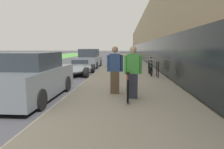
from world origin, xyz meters
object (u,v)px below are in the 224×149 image
Objects in this scene: parked_sedan_curbside at (30,78)px; parked_sedan_far at (89,59)px; bike_rack_hoop at (158,68)px; cruiser_bike_nearest at (150,69)px; cruiser_bike_middle at (150,65)px; vintage_roadster_curbside at (78,69)px; person_rider at (133,72)px; person_bystander at (115,70)px; tandem_bicycle at (128,85)px.

parked_sedan_far is at bearing 90.20° from parked_sedan_curbside.
cruiser_bike_nearest is at bearing 107.41° from bike_rack_hoop.
cruiser_bike_middle is 4.86m from vintage_roadster_curbside.
vintage_roadster_curbside is at bearing -87.33° from parked_sedan_far.
cruiser_bike_nearest reaches higher than bike_rack_hoop.
parked_sedan_curbside is 5.91m from vintage_roadster_curbside.
cruiser_bike_middle reaches higher than bike_rack_hoop.
parked_sedan_curbside is at bearing -138.87° from bike_rack_hoop.
person_rider is 3.42m from parked_sedan_curbside.
person_bystander is 0.90× the size of cruiser_bike_middle.
bike_rack_hoop is 0.22× the size of vintage_roadster_curbside.
parked_sedan_curbside is (-3.24, -0.07, 0.20)m from tandem_bicycle.
cruiser_bike_nearest is at bearing -51.68° from parked_sedan_far.
cruiser_bike_middle is 0.44× the size of parked_sedan_curbside.
person_rider reaches higher than cruiser_bike_nearest.
bike_rack_hoop is 6.43m from parked_sedan_curbside.
person_rider is at bearing -63.31° from tandem_bicycle.
person_bystander is 4.38m from bike_rack_hoop.
bike_rack_hoop is at bearing -72.59° from cruiser_bike_nearest.
parked_sedan_far is (-4.88, 6.70, 0.05)m from bike_rack_hoop.
person_bystander is 0.40× the size of parked_sedan_curbside.
tandem_bicycle is at bearing -62.39° from vintage_roadster_curbside.
parked_sedan_far is at bearing 107.10° from person_rider.
person_rider reaches higher than bike_rack_hoop.
parked_sedan_curbside is 10.93m from parked_sedan_far.
person_rider reaches higher than vintage_roadster_curbside.
bike_rack_hoop reaches higher than tandem_bicycle.
tandem_bicycle is at bearing -73.19° from parked_sedan_far.
tandem_bicycle is 1.47× the size of cruiser_bike_nearest.
person_rider reaches higher than person_bystander.
parked_sedan_far is at bearing 128.32° from cruiser_bike_nearest.
cruiser_bike_nearest is 6.85m from parked_sedan_curbside.
person_rider is (0.16, -0.31, 0.45)m from tandem_bicycle.
person_bystander is at bearing 134.26° from person_rider.
parked_sedan_curbside is (-4.82, -7.37, 0.17)m from cruiser_bike_middle.
person_rider is 1.91× the size of bike_rack_hoop.
parked_sedan_far is at bearing 126.07° from bike_rack_hoop.
cruiser_bike_middle is 0.47× the size of vintage_roadster_curbside.
parked_sedan_far reaches higher than cruiser_bike_nearest.
cruiser_bike_nearest is at bearing 48.14° from parked_sedan_curbside.
parked_sedan_far is (-2.85, 10.58, -0.24)m from person_bystander.
bike_rack_hoop is at bearing 68.98° from tandem_bicycle.
tandem_bicycle is 0.61× the size of parked_sedan_curbside.
cruiser_bike_nearest is at bearing 69.68° from person_bystander.
vintage_roadster_curbside is (-3.05, 5.83, -0.12)m from tandem_bicycle.
person_rider is 0.42× the size of vintage_roadster_curbside.
person_rider is 0.40× the size of parked_sedan_curbside.
person_bystander is at bearing -74.91° from parked_sedan_far.
tandem_bicycle is 1.54× the size of person_bystander.
tandem_bicycle is at bearing 1.18° from parked_sedan_curbside.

